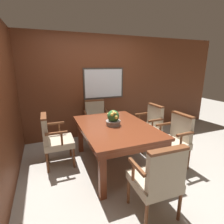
% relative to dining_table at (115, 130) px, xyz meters
% --- Properties ---
extents(ground_plane, '(14.00, 14.00, 0.00)m').
position_rel_dining_table_xyz_m(ground_plane, '(0.05, -0.19, -0.65)').
color(ground_plane, '#A39E93').
extents(wall_back, '(7.20, 0.08, 2.45)m').
position_rel_dining_table_xyz_m(wall_back, '(0.06, 1.53, 0.57)').
color(wall_back, '#5B2D19').
rests_on(wall_back, ground_plane).
extents(dining_table, '(1.17, 1.64, 0.75)m').
position_rel_dining_table_xyz_m(dining_table, '(0.00, 0.00, 0.00)').
color(dining_table, maroon).
rests_on(dining_table, ground_plane).
extents(chair_left_far, '(0.51, 0.55, 0.94)m').
position_rel_dining_table_xyz_m(chair_left_far, '(-1.00, 0.38, -0.13)').
color(chair_left_far, brown).
rests_on(chair_left_far, ground_plane).
extents(chair_head_near, '(0.56, 0.51, 0.94)m').
position_rel_dining_table_xyz_m(chair_head_near, '(0.02, -1.22, -0.13)').
color(chair_head_near, brown).
rests_on(chair_head_near, ground_plane).
extents(chair_right_far, '(0.51, 0.56, 0.94)m').
position_rel_dining_table_xyz_m(chair_right_far, '(0.95, 0.37, -0.13)').
color(chair_right_far, brown).
rests_on(chair_right_far, ground_plane).
extents(chair_right_near, '(0.51, 0.56, 0.94)m').
position_rel_dining_table_xyz_m(chair_right_near, '(0.96, -0.40, -0.13)').
color(chair_right_near, brown).
rests_on(chair_right_near, ground_plane).
extents(chair_head_far, '(0.58, 0.55, 0.94)m').
position_rel_dining_table_xyz_m(chair_head_far, '(0.01, 1.24, -0.13)').
color(chair_head_far, brown).
rests_on(chair_head_far, ground_plane).
extents(potted_plant, '(0.25, 0.25, 0.27)m').
position_rel_dining_table_xyz_m(potted_plant, '(-0.03, 0.02, 0.22)').
color(potted_plant, gray).
rests_on(potted_plant, dining_table).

